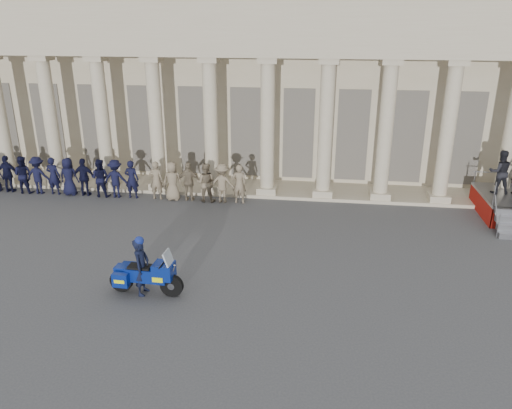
# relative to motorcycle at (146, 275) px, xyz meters

# --- Properties ---
(ground) EXTENTS (90.00, 90.00, 0.00)m
(ground) POSITION_rel_motorcycle_xyz_m (1.27, 1.36, -0.64)
(ground) COLOR #424245
(ground) RESTS_ON ground
(building) EXTENTS (40.00, 12.50, 9.00)m
(building) POSITION_rel_motorcycle_xyz_m (1.27, 16.11, 3.88)
(building) COLOR tan
(building) RESTS_ON ground
(officer_rank) EXTENTS (15.04, 0.68, 1.80)m
(officer_rank) POSITION_rel_motorcycle_xyz_m (-5.96, 8.22, 0.26)
(officer_rank) COLOR black
(officer_rank) RESTS_ON ground
(motorcycle) EXTENTS (2.33, 0.96, 1.49)m
(motorcycle) POSITION_rel_motorcycle_xyz_m (0.00, 0.00, 0.00)
(motorcycle) COLOR black
(motorcycle) RESTS_ON ground
(rider) EXTENTS (0.46, 0.68, 1.90)m
(rider) POSITION_rel_motorcycle_xyz_m (-0.13, 0.00, 0.29)
(rider) COLOR black
(rider) RESTS_ON ground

